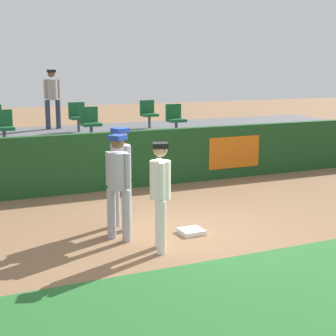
{
  "coord_description": "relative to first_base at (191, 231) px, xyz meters",
  "views": [
    {
      "loc": [
        -3.9,
        -7.94,
        2.91
      ],
      "look_at": [
        0.13,
        0.93,
        1.0
      ],
      "focal_mm": 56.11,
      "sensor_mm": 36.0,
      "label": 1
    }
  ],
  "objects": [
    {
      "name": "first_base",
      "position": [
        0.0,
        0.0,
        0.0
      ],
      "size": [
        0.4,
        0.4,
        0.08
      ],
      "primitive_type": "cube",
      "color": "white",
      "rests_on": "ground_plane"
    },
    {
      "name": "bleacher_platform",
      "position": [
        -0.13,
        6.38,
        0.47
      ],
      "size": [
        18.0,
        4.8,
        1.02
      ],
      "primitive_type": "cube",
      "color": "#59595E",
      "rests_on": "ground_plane"
    },
    {
      "name": "seat_back_right",
      "position": [
        2.09,
        7.05,
        1.45
      ],
      "size": [
        0.46,
        0.44,
        0.84
      ],
      "color": "#4C4C51",
      "rests_on": "bleacher_platform"
    },
    {
      "name": "spectator_hooded",
      "position": [
        -0.64,
        8.02,
        2.0
      ],
      "size": [
        0.5,
        0.34,
        1.77
      ],
      "rotation": [
        0.0,
        0.0,
        3.12
      ],
      "color": "#33384C",
      "rests_on": "bleacher_platform"
    },
    {
      "name": "grass_foreground_strip",
      "position": [
        -0.13,
        -2.68,
        -0.04
      ],
      "size": [
        18.0,
        2.8,
        0.01
      ],
      "primitive_type": "cube",
      "color": "#26662B",
      "rests_on": "ground_plane"
    },
    {
      "name": "field_wall",
      "position": [
        -0.11,
        3.81,
        0.65
      ],
      "size": [
        18.0,
        0.26,
        1.37
      ],
      "color": "#19471E",
      "rests_on": "ground_plane"
    },
    {
      "name": "player_runner_visitor",
      "position": [
        -1.0,
        0.83,
        1.02
      ],
      "size": [
        0.45,
        0.49,
        1.83
      ],
      "rotation": [
        0.0,
        0.0,
        -1.21
      ],
      "color": "#9EA3AD",
      "rests_on": "ground_plane"
    },
    {
      "name": "player_fielder_home",
      "position": [
        -0.83,
        -0.54,
        0.96
      ],
      "size": [
        0.45,
        0.51,
        1.74
      ],
      "rotation": [
        0.0,
        0.0,
        -1.89
      ],
      "color": "white",
      "rests_on": "ground_plane"
    },
    {
      "name": "ground_plane",
      "position": [
        -0.13,
        0.07,
        -0.04
      ],
      "size": [
        60.0,
        60.0,
        0.0
      ],
      "primitive_type": "plane",
      "color": "#846042"
    },
    {
      "name": "player_coach_visitor",
      "position": [
        -1.26,
        0.22,
        1.0
      ],
      "size": [
        0.47,
        0.47,
        1.79
      ],
      "rotation": [
        0.0,
        0.0,
        -1.0
      ],
      "color": "#9EA3AD",
      "rests_on": "ground_plane"
    },
    {
      "name": "seat_front_left",
      "position": [
        -2.44,
        5.25,
        1.45
      ],
      "size": [
        0.47,
        0.44,
        0.84
      ],
      "color": "#4C4C51",
      "rests_on": "bleacher_platform"
    },
    {
      "name": "seat_front_right",
      "position": [
        2.15,
        5.25,
        1.45
      ],
      "size": [
        0.45,
        0.44,
        0.84
      ],
      "color": "#4C4C51",
      "rests_on": "bleacher_platform"
    },
    {
      "name": "seat_front_center",
      "position": [
        -0.27,
        5.25,
        1.45
      ],
      "size": [
        0.47,
        0.44,
        0.84
      ],
      "color": "#4C4C51",
      "rests_on": "bleacher_platform"
    },
    {
      "name": "seat_back_center",
      "position": [
        -0.13,
        7.05,
        1.45
      ],
      "size": [
        0.47,
        0.44,
        0.84
      ],
      "color": "#4C4C51",
      "rests_on": "bleacher_platform"
    }
  ]
}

